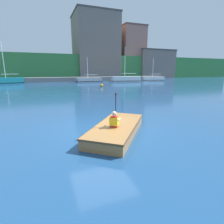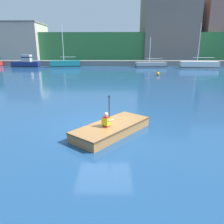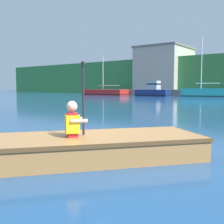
{
  "view_description": "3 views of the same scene",
  "coord_description": "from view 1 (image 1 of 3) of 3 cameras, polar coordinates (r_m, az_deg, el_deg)",
  "views": [
    {
      "loc": [
        -2.03,
        -6.42,
        2.31
      ],
      "look_at": [
        0.36,
        -0.24,
        0.73
      ],
      "focal_mm": 28.0,
      "sensor_mm": 36.0,
      "label": 1
    },
    {
      "loc": [
        0.45,
        -8.86,
        3.31
      ],
      "look_at": [
        0.36,
        -0.24,
        0.73
      ],
      "focal_mm": 35.0,
      "sensor_mm": 36.0,
      "label": 2
    },
    {
      "loc": [
        3.27,
        -4.17,
        1.15
      ],
      "look_at": [
        0.36,
        -0.24,
        0.73
      ],
      "focal_mm": 45.0,
      "sensor_mm": 36.0,
      "label": 3
    }
  ],
  "objects": [
    {
      "name": "ground_plane",
      "position": [
        7.12,
        -3.41,
        -5.53
      ],
      "size": [
        300.0,
        300.0,
        0.0
      ],
      "primitive_type": "plane",
      "color": "navy"
    },
    {
      "name": "shoreline_ridge",
      "position": [
        55.92,
        -19.64,
        13.55
      ],
      "size": [
        120.0,
        20.0,
        6.27
      ],
      "color": "#387A3D",
      "rests_on": "ground"
    },
    {
      "name": "waterfront_office_block_center",
      "position": [
        53.14,
        -5.49,
        20.28
      ],
      "size": [
        11.64,
        11.58,
        17.35
      ],
      "color": "#75665B",
      "rests_on": "ground"
    },
    {
      "name": "waterfront_apartment_right",
      "position": [
        57.18,
        5.59,
        18.55
      ],
      "size": [
        7.06,
        10.0,
        14.87
      ],
      "color": "#9E6B5B",
      "rests_on": "ground"
    },
    {
      "name": "waterfront_tower_far",
      "position": [
        60.57,
        12.11,
        14.99
      ],
      "size": [
        12.03,
        11.66,
        8.47
      ],
      "color": "#75665B",
      "rests_on": "ground"
    },
    {
      "name": "marina_dock",
      "position": [
        38.65,
        -18.41,
        10.02
      ],
      "size": [
        51.71,
        2.4,
        0.9
      ],
      "color": "slate",
      "rests_on": "ground"
    },
    {
      "name": "moored_boat_dock_west_end",
      "position": [
        36.42,
        -7.52,
        10.33
      ],
      "size": [
        5.19,
        2.1,
        4.84
      ],
      "color": "#9EA3A8",
      "rests_on": "ground"
    },
    {
      "name": "moored_boat_dock_west_inner",
      "position": [
        35.84,
        -30.92,
        8.72
      ],
      "size": [
        5.19,
        2.67,
        6.98
      ],
      "color": "#197A84",
      "rests_on": "ground"
    },
    {
      "name": "moored_boat_dock_east_inner",
      "position": [
        41.55,
        13.35,
        10.51
      ],
      "size": [
        5.03,
        2.23,
        4.95
      ],
      "color": "white",
      "rests_on": "ground"
    },
    {
      "name": "moored_boat_dock_east_end",
      "position": [
        37.08,
        4.58,
        10.65
      ],
      "size": [
        6.09,
        2.84,
        6.86
      ],
      "color": "white",
      "rests_on": "ground"
    },
    {
      "name": "rowboat_foreground",
      "position": [
        6.56,
        1.73,
        -5.2
      ],
      "size": [
        3.26,
        3.57,
        0.38
      ],
      "color": "#A3703D",
      "rests_on": "ground"
    },
    {
      "name": "person_paddler",
      "position": [
        6.08,
        0.74,
        -2.57
      ],
      "size": [
        0.46,
        0.46,
        1.18
      ],
      "color": "red",
      "rests_on": "rowboat_foreground"
    },
    {
      "name": "channel_buoy",
      "position": [
        25.31,
        -3.44,
        8.69
      ],
      "size": [
        0.44,
        0.44,
        0.72
      ],
      "color": "orange",
      "rests_on": "ground"
    }
  ]
}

